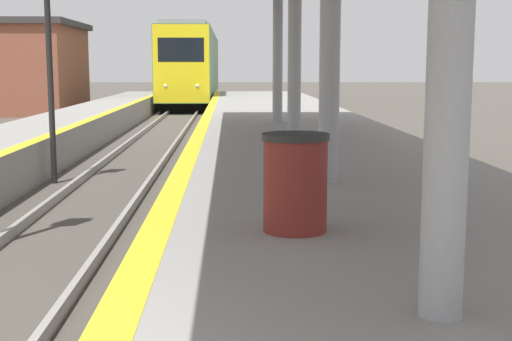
# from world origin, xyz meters

# --- Properties ---
(train) EXTENTS (2.77, 23.98, 4.62)m
(train) POSITION_xyz_m (0.00, 44.13, 2.35)
(train) COLOR black
(train) RESTS_ON ground
(signal_mid) EXTENTS (0.36, 0.31, 4.72)m
(signal_mid) POSITION_xyz_m (-1.26, 12.04, 3.29)
(signal_mid) COLOR black
(signal_mid) RESTS_ON ground
(trash_bin) EXTENTS (0.62, 0.62, 0.91)m
(trash_bin) POSITION_xyz_m (2.95, 3.95, 1.33)
(trash_bin) COLOR maroon
(trash_bin) RESTS_ON platform_right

